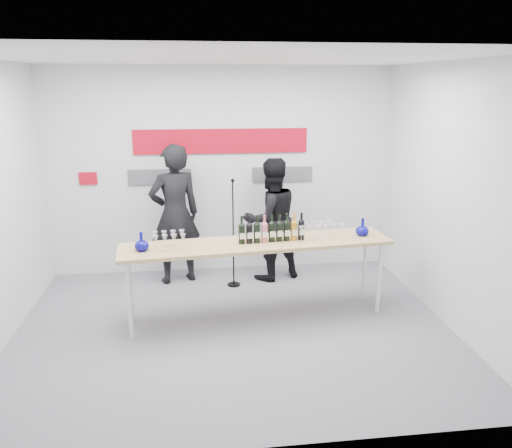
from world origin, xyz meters
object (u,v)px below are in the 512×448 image
at_px(presenter_right, 271,219).
at_px(mic_stand, 234,254).
at_px(presenter_left, 175,215).
at_px(tasting_table, 257,248).

relative_size(presenter_right, mic_stand, 1.15).
height_order(presenter_left, mic_stand, presenter_left).
bearing_deg(presenter_right, presenter_left, -20.69).
distance_m(tasting_table, mic_stand, 1.12).
height_order(tasting_table, presenter_left, presenter_left).
xyz_separation_m(tasting_table, presenter_right, (0.36, 1.26, -0.00)).
distance_m(tasting_table, presenter_right, 1.31).
relative_size(tasting_table, mic_stand, 2.11).
bearing_deg(presenter_right, mic_stand, 4.09).
height_order(tasting_table, mic_stand, mic_stand).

